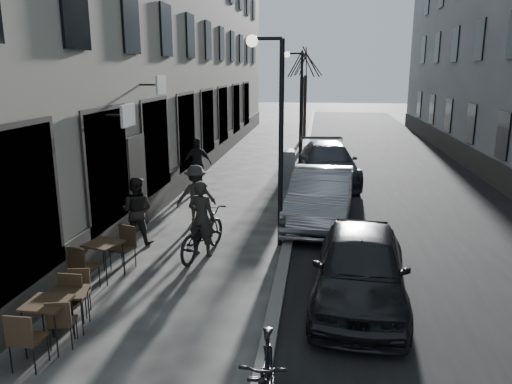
% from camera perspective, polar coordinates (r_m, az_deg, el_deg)
% --- Properties ---
extents(road, '(7.30, 60.00, 0.00)m').
position_cam_1_polar(road, '(22.50, 14.67, 2.39)').
color(road, black).
rests_on(road, ground).
extents(kerb, '(0.25, 60.00, 0.12)m').
position_cam_1_polar(kerb, '(22.31, 5.34, 2.85)').
color(kerb, slate).
rests_on(kerb, ground).
extents(streetlamp_near, '(0.90, 0.28, 5.09)m').
position_cam_1_polar(streetlamp_near, '(11.99, 2.08, 8.32)').
color(streetlamp_near, black).
rests_on(streetlamp_near, ground).
extents(streetlamp_far, '(0.90, 0.28, 5.09)m').
position_cam_1_polar(streetlamp_far, '(23.94, 4.79, 11.10)').
color(streetlamp_far, black).
rests_on(streetlamp_far, ground).
extents(tree_near, '(2.40, 2.40, 5.70)m').
position_cam_1_polar(tree_near, '(26.90, 5.32, 14.60)').
color(tree_near, black).
rests_on(tree_near, ground).
extents(tree_far, '(2.40, 2.40, 5.70)m').
position_cam_1_polar(tree_far, '(32.90, 5.73, 14.46)').
color(tree_far, black).
rests_on(tree_far, ground).
extents(bistro_set_a, '(0.64, 1.56, 0.92)m').
position_cam_1_polar(bistro_set_a, '(8.77, -22.63, -13.30)').
color(bistro_set_a, '#322416').
rests_on(bistro_set_a, ground).
extents(bistro_set_b, '(0.69, 1.44, 0.82)m').
position_cam_1_polar(bistro_set_b, '(9.20, -20.44, -12.15)').
color(bistro_set_b, '#322416').
rests_on(bistro_set_b, ground).
extents(bistro_set_c, '(0.90, 1.66, 0.95)m').
position_cam_1_polar(bistro_set_c, '(11.03, -16.95, -7.10)').
color(bistro_set_c, '#322416').
rests_on(bistro_set_c, ground).
extents(utility_cabinet, '(0.66, 1.02, 1.43)m').
position_cam_1_polar(utility_cabinet, '(18.50, 3.51, 2.64)').
color(utility_cabinet, slate).
rests_on(utility_cabinet, ground).
extents(bicycle, '(1.20, 2.23, 1.11)m').
position_cam_1_polar(bicycle, '(11.89, -6.19, -4.66)').
color(bicycle, black).
rests_on(bicycle, ground).
extents(cyclist_rider, '(0.75, 0.58, 1.82)m').
position_cam_1_polar(cyclist_rider, '(11.78, -6.23, -3.02)').
color(cyclist_rider, black).
rests_on(cyclist_rider, ground).
extents(pedestrian_near, '(0.85, 0.67, 1.72)m').
position_cam_1_polar(pedestrian_near, '(12.90, -13.49, -2.06)').
color(pedestrian_near, black).
rests_on(pedestrian_near, ground).
extents(pedestrian_mid, '(1.24, 0.92, 1.71)m').
position_cam_1_polar(pedestrian_mid, '(14.19, -6.86, -0.34)').
color(pedestrian_mid, '#292724').
rests_on(pedestrian_mid, ground).
extents(pedestrian_far, '(1.18, 0.88, 1.86)m').
position_cam_1_polar(pedestrian_far, '(18.44, -6.79, 3.22)').
color(pedestrian_far, black).
rests_on(pedestrian_far, ground).
extents(car_near, '(2.05, 4.36, 1.44)m').
position_cam_1_polar(car_near, '(9.63, 11.85, -8.41)').
color(car_near, black).
rests_on(car_near, ground).
extents(car_mid, '(2.05, 4.83, 1.55)m').
position_cam_1_polar(car_mid, '(14.30, 7.41, -0.57)').
color(car_mid, gray).
rests_on(car_mid, ground).
extents(car_far, '(2.63, 5.37, 1.50)m').
position_cam_1_polar(car_far, '(19.63, 8.17, 3.30)').
color(car_far, '#31333A').
rests_on(car_far, ground).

